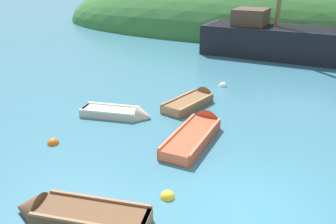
{
  "coord_description": "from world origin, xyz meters",
  "views": [
    {
      "loc": [
        0.59,
        -7.22,
        5.6
      ],
      "look_at": [
        -4.01,
        4.46,
        0.33
      ],
      "focal_mm": 36.04,
      "sensor_mm": 36.0,
      "label": 1
    }
  ],
  "objects_px": {
    "rowboat_center": "(194,101)",
    "buoy_white": "(223,86)",
    "sailing_ship": "(303,47)",
    "rowboat_outer_right": "(121,114)",
    "rowboat_near_dock": "(198,133)",
    "buoy_orange": "(53,144)",
    "buoy_yellow": "(167,197)",
    "rowboat_outer_left": "(74,216)"
  },
  "relations": [
    {
      "from": "rowboat_center",
      "to": "buoy_white",
      "type": "distance_m",
      "value": 3.04
    },
    {
      "from": "sailing_ship",
      "to": "rowboat_center",
      "type": "relative_size",
      "value": 4.88
    },
    {
      "from": "rowboat_outer_right",
      "to": "buoy_white",
      "type": "distance_m",
      "value": 6.28
    },
    {
      "from": "rowboat_near_dock",
      "to": "buoy_white",
      "type": "relative_size",
      "value": 9.12
    },
    {
      "from": "buoy_white",
      "to": "sailing_ship",
      "type": "bearing_deg",
      "value": 65.21
    },
    {
      "from": "sailing_ship",
      "to": "rowboat_center",
      "type": "distance_m",
      "value": 11.77
    },
    {
      "from": "buoy_orange",
      "to": "rowboat_near_dock",
      "type": "bearing_deg",
      "value": 28.17
    },
    {
      "from": "rowboat_outer_right",
      "to": "buoy_orange",
      "type": "bearing_deg",
      "value": -117.64
    },
    {
      "from": "rowboat_near_dock",
      "to": "buoy_white",
      "type": "distance_m",
      "value": 6.04
    },
    {
      "from": "buoy_white",
      "to": "buoy_orange",
      "type": "bearing_deg",
      "value": -115.89
    },
    {
      "from": "buoy_white",
      "to": "rowboat_near_dock",
      "type": "bearing_deg",
      "value": -85.82
    },
    {
      "from": "sailing_ship",
      "to": "buoy_white",
      "type": "relative_size",
      "value": 38.22
    },
    {
      "from": "rowboat_near_dock",
      "to": "sailing_ship",
      "type": "bearing_deg",
      "value": -9.17
    },
    {
      "from": "buoy_yellow",
      "to": "buoy_white",
      "type": "distance_m",
      "value": 9.84
    },
    {
      "from": "rowboat_outer_right",
      "to": "buoy_yellow",
      "type": "height_order",
      "value": "rowboat_outer_right"
    },
    {
      "from": "rowboat_outer_left",
      "to": "buoy_orange",
      "type": "bearing_deg",
      "value": -52.64
    },
    {
      "from": "sailing_ship",
      "to": "buoy_orange",
      "type": "relative_size",
      "value": 40.72
    },
    {
      "from": "buoy_yellow",
      "to": "buoy_white",
      "type": "relative_size",
      "value": 0.92
    },
    {
      "from": "rowboat_center",
      "to": "buoy_orange",
      "type": "relative_size",
      "value": 8.35
    },
    {
      "from": "rowboat_center",
      "to": "rowboat_outer_right",
      "type": "bearing_deg",
      "value": 153.0
    },
    {
      "from": "rowboat_near_dock",
      "to": "buoy_orange",
      "type": "height_order",
      "value": "rowboat_near_dock"
    },
    {
      "from": "rowboat_center",
      "to": "buoy_white",
      "type": "relative_size",
      "value": 7.84
    },
    {
      "from": "rowboat_outer_left",
      "to": "rowboat_center",
      "type": "relative_size",
      "value": 1.03
    },
    {
      "from": "rowboat_center",
      "to": "rowboat_outer_right",
      "type": "xyz_separation_m",
      "value": [
        -2.42,
        -2.51,
        -0.02
      ]
    },
    {
      "from": "rowboat_near_dock",
      "to": "buoy_white",
      "type": "height_order",
      "value": "rowboat_near_dock"
    },
    {
      "from": "rowboat_near_dock",
      "to": "buoy_orange",
      "type": "distance_m",
      "value": 5.16
    },
    {
      "from": "rowboat_outer_right",
      "to": "buoy_yellow",
      "type": "distance_m",
      "value": 5.77
    },
    {
      "from": "rowboat_near_dock",
      "to": "buoy_white",
      "type": "bearing_deg",
      "value": 8.04
    },
    {
      "from": "rowboat_outer_left",
      "to": "rowboat_outer_right",
      "type": "xyz_separation_m",
      "value": [
        -2.04,
        6.02,
        -0.04
      ]
    },
    {
      "from": "rowboat_near_dock",
      "to": "rowboat_center",
      "type": "xyz_separation_m",
      "value": [
        -1.09,
        3.06,
        -0.02
      ]
    },
    {
      "from": "sailing_ship",
      "to": "buoy_yellow",
      "type": "bearing_deg",
      "value": -94.54
    },
    {
      "from": "sailing_ship",
      "to": "buoy_yellow",
      "type": "xyz_separation_m",
      "value": [
        -2.94,
        -17.77,
        -0.79
      ]
    },
    {
      "from": "sailing_ship",
      "to": "rowboat_outer_left",
      "type": "distance_m",
      "value": 20.03
    },
    {
      "from": "rowboat_outer_right",
      "to": "buoy_orange",
      "type": "height_order",
      "value": "rowboat_outer_right"
    },
    {
      "from": "rowboat_outer_left",
      "to": "buoy_white",
      "type": "xyz_separation_m",
      "value": [
        1.02,
        11.49,
        -0.14
      ]
    },
    {
      "from": "rowboat_center",
      "to": "buoy_yellow",
      "type": "xyz_separation_m",
      "value": [
        1.39,
        -6.84,
        -0.11
      ]
    },
    {
      "from": "buoy_yellow",
      "to": "buoy_white",
      "type": "xyz_separation_m",
      "value": [
        -0.74,
        9.81,
        0.0
      ]
    },
    {
      "from": "rowboat_outer_left",
      "to": "buoy_white",
      "type": "height_order",
      "value": "rowboat_outer_left"
    },
    {
      "from": "buoy_yellow",
      "to": "buoy_orange",
      "type": "distance_m",
      "value": 5.03
    },
    {
      "from": "sailing_ship",
      "to": "buoy_yellow",
      "type": "height_order",
      "value": "sailing_ship"
    },
    {
      "from": "rowboat_near_dock",
      "to": "buoy_white",
      "type": "xyz_separation_m",
      "value": [
        -0.44,
        6.02,
        -0.13
      ]
    },
    {
      "from": "buoy_white",
      "to": "rowboat_outer_left",
      "type": "bearing_deg",
      "value": -95.08
    }
  ]
}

